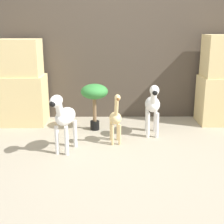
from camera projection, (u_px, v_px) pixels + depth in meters
The scene contains 8 objects.
ground_plane at pixel (128, 162), 3.10m from camera, with size 14.00×14.00×0.00m, color #9E937F.
wall_back at pixel (122, 41), 4.38m from camera, with size 6.40×0.08×2.20m.
rock_pillar_left at pixel (22, 85), 4.19m from camera, with size 0.62×0.45×1.14m.
rock_pillar_right at pixel (224, 82), 4.21m from camera, with size 0.62×0.45×1.20m.
zebra_right at pixel (153, 104), 3.75m from camera, with size 0.20×0.49×0.66m.
zebra_left at pixel (64, 116), 3.25m from camera, with size 0.27×0.49×0.66m.
giraffe_figurine at pixel (116, 118), 3.52m from camera, with size 0.16×0.35×0.61m.
potted_palm_front at pixel (94, 94), 3.94m from camera, with size 0.34×0.34×0.60m.
Camera 1 is at (-0.19, -2.85, 1.31)m, focal length 50.00 mm.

